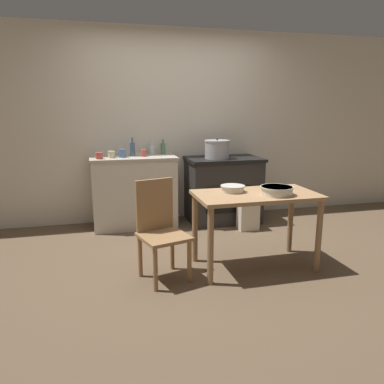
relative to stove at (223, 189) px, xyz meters
The scene contains 17 objects.
ground_plane 1.45m from the stove, 116.96° to the right, with size 14.00×14.00×0.00m, color brown.
wall_back 1.10m from the stove, 150.62° to the left, with size 8.00×0.07×2.55m.
counter_cabinet 1.20m from the stove, behind, with size 1.08×0.56×0.92m.
stove is the anchor object (origin of this frame).
work_table 1.57m from the stove, 97.54° to the right, with size 1.15×0.63×0.74m.
chair 1.91m from the stove, 126.03° to the right, with size 0.50×0.50×0.90m.
flour_sack 0.56m from the stove, 68.84° to the right, with size 0.25×0.18×0.38m, color beige.
stock_pot 0.57m from the stove, 146.51° to the right, with size 0.33×0.33×0.26m.
mixing_bowl_large 1.69m from the stove, 91.67° to the right, with size 0.31×0.31×0.08m.
mixing_bowl_small 1.53m from the stove, 105.54° to the right, with size 0.23×0.23×0.06m.
bottle_far_left 1.11m from the stove, 165.86° to the left, with size 0.08×0.08×0.17m.
bottle_left 1.33m from the stove, behind, with size 0.06×0.06×0.24m.
bottle_mid_left 0.98m from the stove, 163.91° to the left, with size 0.06×0.06×0.19m.
cup_center_left 1.70m from the stove, behind, with size 0.09×0.09×0.08m, color #B74C42.
cup_center 1.44m from the stove, behind, with size 0.09×0.09×0.10m, color #4C6B99.
cup_center_right 1.19m from the stove, behind, with size 0.07×0.07×0.09m, color #B74C42.
cup_mid_right 1.56m from the stove, behind, with size 0.09×0.09×0.08m, color beige.
Camera 1 is at (-1.01, -3.50, 1.52)m, focal length 35.00 mm.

